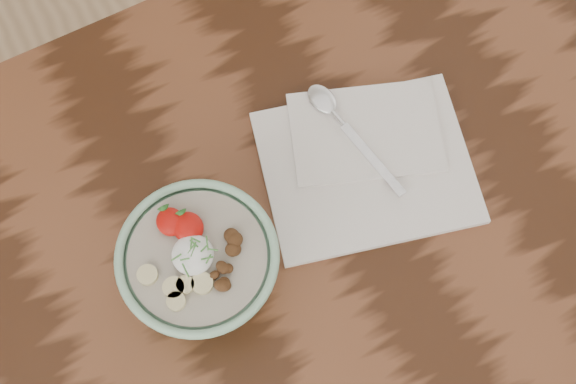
# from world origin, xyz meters

# --- Properties ---
(table) EXTENTS (1.60, 0.90, 0.75)m
(table) POSITION_xyz_m (0.00, 0.00, 0.66)
(table) COLOR #341A0D
(table) RESTS_ON ground
(breakfast_bowl) EXTENTS (0.17, 0.17, 0.11)m
(breakfast_bowl) POSITION_xyz_m (-0.20, 0.07, 0.81)
(breakfast_bowl) COLOR #8BBB9A
(breakfast_bowl) RESTS_ON table
(napkin) EXTENTS (0.29, 0.26, 0.02)m
(napkin) POSITION_xyz_m (0.04, 0.12, 0.76)
(napkin) COLOR white
(napkin) RESTS_ON table
(spoon) EXTENTS (0.05, 0.18, 0.01)m
(spoon) POSITION_xyz_m (0.03, 0.18, 0.77)
(spoon) COLOR silver
(spoon) RESTS_ON napkin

